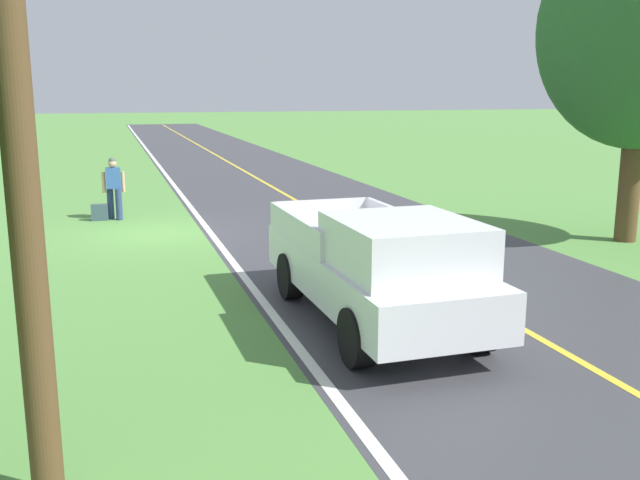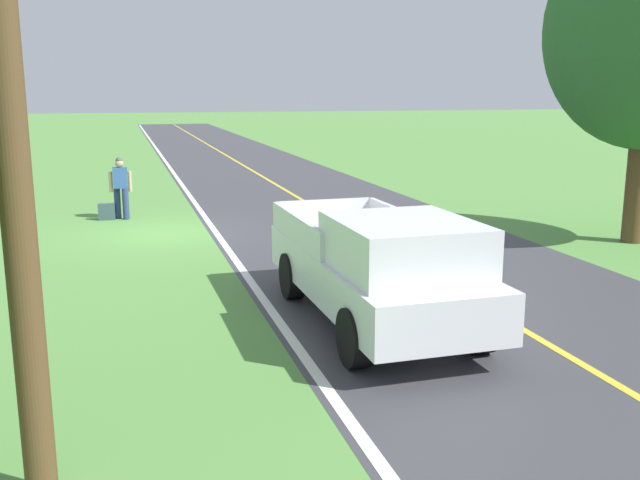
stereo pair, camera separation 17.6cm
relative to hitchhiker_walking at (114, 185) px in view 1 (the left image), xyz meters
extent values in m
plane|color=#568E42|center=(-1.04, 2.51, -0.98)|extent=(200.00, 200.00, 0.00)
cube|color=#3D3D42|center=(-5.78, 2.51, -0.98)|extent=(7.35, 120.00, 0.00)
cube|color=silver|center=(-2.28, 2.51, -0.98)|extent=(0.16, 117.60, 0.00)
cube|color=gold|center=(-5.78, 2.51, -0.98)|extent=(0.14, 117.60, 0.00)
cylinder|color=navy|center=(-0.11, 0.15, -0.54)|extent=(0.18, 0.18, 0.88)
cylinder|color=navy|center=(0.11, -0.09, -0.54)|extent=(0.18, 0.18, 0.88)
cube|color=#335999|center=(0.00, 0.03, 0.19)|extent=(0.40, 0.26, 0.58)
sphere|color=tan|center=(0.00, 0.03, 0.59)|extent=(0.23, 0.23, 0.23)
sphere|color=#4C564C|center=(0.00, 0.03, 0.67)|extent=(0.20, 0.20, 0.20)
cube|color=#234C2D|center=(0.00, -0.17, 0.22)|extent=(0.32, 0.20, 0.44)
cylinder|color=tan|center=(-0.26, 0.05, 0.08)|extent=(0.10, 0.10, 0.58)
cylinder|color=tan|center=(0.26, 0.05, 0.08)|extent=(0.10, 0.10, 0.58)
cube|color=#384C56|center=(0.42, 0.08, -0.75)|extent=(0.46, 0.20, 0.46)
cube|color=silver|center=(-3.72, 10.47, -0.23)|extent=(2.08, 5.43, 0.70)
cube|color=silver|center=(-3.74, 11.66, 0.48)|extent=(1.87, 2.19, 0.72)
cube|color=black|center=(-3.74, 11.66, 0.55)|extent=(1.70, 1.32, 0.43)
cube|color=silver|center=(-4.65, 9.38, 0.34)|extent=(0.15, 3.03, 0.45)
cube|color=silver|center=(-2.77, 9.41, 0.34)|extent=(0.15, 3.03, 0.45)
cube|color=silver|center=(-3.68, 7.88, 0.34)|extent=(1.84, 0.13, 0.45)
cylinder|color=black|center=(-4.65, 12.21, -0.58)|extent=(0.31, 0.80, 0.80)
cylinder|color=black|center=(-2.85, 12.24, -0.58)|extent=(0.31, 0.80, 0.80)
cylinder|color=black|center=(-4.60, 8.91, -0.58)|extent=(0.31, 0.80, 0.80)
cylinder|color=black|center=(-2.80, 8.94, -0.58)|extent=(0.31, 0.80, 0.80)
cylinder|color=brown|center=(-11.76, 6.61, 0.48)|extent=(0.51, 0.51, 2.92)
camera|label=1|loc=(0.18, 20.56, 2.60)|focal=39.84mm
camera|label=2|loc=(0.01, 20.61, 2.60)|focal=39.84mm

